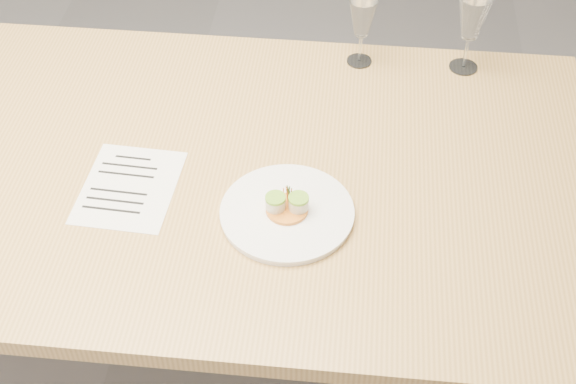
# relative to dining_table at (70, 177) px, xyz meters

# --- Properties ---
(ground) EXTENTS (7.00, 7.00, 0.00)m
(ground) POSITION_rel_dining_table_xyz_m (0.00, 0.00, -0.68)
(ground) COLOR slate
(ground) RESTS_ON ground
(dining_table) EXTENTS (2.40, 1.00, 0.75)m
(dining_table) POSITION_rel_dining_table_xyz_m (0.00, 0.00, 0.00)
(dining_table) COLOR tan
(dining_table) RESTS_ON ground
(dinner_plate) EXTENTS (0.28, 0.28, 0.07)m
(dinner_plate) POSITION_rel_dining_table_xyz_m (0.52, -0.13, 0.08)
(dinner_plate) COLOR white
(dinner_plate) RESTS_ON dining_table
(recipe_sheet) EXTENTS (0.21, 0.26, 0.00)m
(recipe_sheet) POSITION_rel_dining_table_xyz_m (0.17, -0.09, 0.07)
(recipe_sheet) COLOR white
(recipe_sheet) RESTS_ON dining_table
(wine_glass_2) EXTENTS (0.07, 0.07, 0.18)m
(wine_glass_2) POSITION_rel_dining_table_xyz_m (0.65, 0.42, 0.19)
(wine_glass_2) COLOR white
(wine_glass_2) RESTS_ON dining_table
(wine_glass_3) EXTENTS (0.08, 0.08, 0.21)m
(wine_glass_3) POSITION_rel_dining_table_xyz_m (0.91, 0.42, 0.21)
(wine_glass_3) COLOR white
(wine_glass_3) RESTS_ON dining_table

